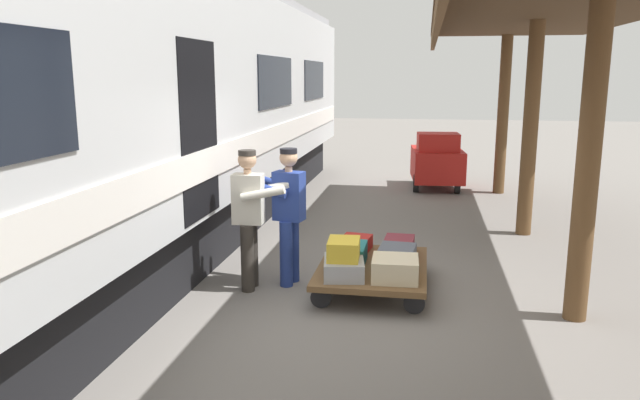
# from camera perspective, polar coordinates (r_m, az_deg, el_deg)

# --- Properties ---
(ground_plane) EXTENTS (60.00, 60.00, 0.00)m
(ground_plane) POSITION_cam_1_polar(r_m,az_deg,el_deg) (6.99, 4.48, -9.85)
(ground_plane) COLOR slate
(platform_canopy) EXTENTS (3.20, 15.13, 3.56)m
(platform_canopy) POSITION_cam_1_polar(r_m,az_deg,el_deg) (6.71, 24.61, 16.80)
(platform_canopy) COLOR brown
(platform_canopy) RESTS_ON ground_plane
(train_car) EXTENTS (3.03, 20.49, 4.00)m
(train_car) POSITION_cam_1_polar(r_m,az_deg,el_deg) (7.63, -21.97, 7.07)
(train_car) COLOR silver
(train_car) RESTS_ON ground_plane
(luggage_cart) EXTENTS (1.29, 1.78, 0.31)m
(luggage_cart) POSITION_cam_1_polar(r_m,az_deg,el_deg) (7.42, 5.00, -6.44)
(luggage_cart) COLOR brown
(luggage_cart) RESTS_ON ground_plane
(suitcase_cream_canvas) EXTENTS (0.53, 0.53, 0.25)m
(suitcase_cream_canvas) POSITION_cam_1_polar(r_m,az_deg,el_deg) (6.89, 7.10, -6.45)
(suitcase_cream_canvas) COLOR beige
(suitcase_cream_canvas) RESTS_ON luggage_cart
(suitcase_burgundy_valise) EXTENTS (0.39, 0.51, 0.22)m
(suitcase_burgundy_valise) POSITION_cam_1_polar(r_m,az_deg,el_deg) (7.83, 7.46, -4.36)
(suitcase_burgundy_valise) COLOR maroon
(suitcase_burgundy_valise) RESTS_ON luggage_cart
(suitcase_teal_softside) EXTENTS (0.40, 0.57, 0.24)m
(suitcase_teal_softside) POSITION_cam_1_polar(r_m,az_deg,el_deg) (7.40, 2.77, -5.13)
(suitcase_teal_softside) COLOR #1E666B
(suitcase_teal_softside) RESTS_ON luggage_cart
(suitcase_slate_roller) EXTENTS (0.45, 0.49, 0.24)m
(suitcase_slate_roller) POSITION_cam_1_polar(r_m,az_deg,el_deg) (7.35, 7.29, -5.29)
(suitcase_slate_roller) COLOR #4C515B
(suitcase_slate_roller) RESTS_ON luggage_cart
(suitcase_red_plastic) EXTENTS (0.45, 0.67, 0.18)m
(suitcase_red_plastic) POSITION_cam_1_polar(r_m,az_deg,el_deg) (7.87, 3.21, -4.30)
(suitcase_red_plastic) COLOR #AD231E
(suitcase_red_plastic) RESTS_ON luggage_cart
(suitcase_gray_aluminum) EXTENTS (0.53, 0.63, 0.21)m
(suitcase_gray_aluminum) POSITION_cam_1_polar(r_m,az_deg,el_deg) (6.94, 2.26, -6.41)
(suitcase_gray_aluminum) COLOR #9EA0A5
(suitcase_gray_aluminum) RESTS_ON luggage_cart
(suitcase_yellow_case) EXTENTS (0.38, 0.47, 0.22)m
(suitcase_yellow_case) POSITION_cam_1_polar(r_m,az_deg,el_deg) (6.90, 2.25, -4.66)
(suitcase_yellow_case) COLOR gold
(suitcase_yellow_case) RESTS_ON suitcase_gray_aluminum
(porter_in_overalls) EXTENTS (0.72, 0.52, 1.70)m
(porter_in_overalls) POSITION_cam_1_polar(r_m,az_deg,el_deg) (7.42, -3.07, -1.08)
(porter_in_overalls) COLOR navy
(porter_in_overalls) RESTS_ON ground_plane
(porter_by_door) EXTENTS (0.68, 0.44, 1.70)m
(porter_by_door) POSITION_cam_1_polar(r_m,az_deg,el_deg) (7.28, -6.61, -1.40)
(porter_by_door) COLOR #332D28
(porter_by_door) RESTS_ON ground_plane
(baggage_tug) EXTENTS (1.24, 1.79, 1.30)m
(baggage_tug) POSITION_cam_1_polar(r_m,az_deg,el_deg) (14.10, 10.98, 3.60)
(baggage_tug) COLOR #B21E19
(baggage_tug) RESTS_ON ground_plane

